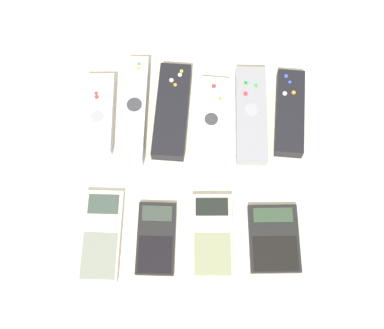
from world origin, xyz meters
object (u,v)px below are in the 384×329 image
Objects in this scene: remote_3 at (212,115)px; remote_5 at (290,113)px; remote_1 at (135,110)px; calculator_1 at (156,238)px; remote_4 at (251,115)px; calculator_0 at (101,235)px; remote_2 at (172,111)px; remote_0 at (98,114)px; calculator_2 at (212,236)px; calculator_3 at (274,238)px.

remote_3 is 0.89× the size of remote_5.
remote_1 is 1.69× the size of calculator_1.
calculator_0 is (-0.26, -0.23, -0.01)m from remote_4.
calculator_1 is at bearing -91.44° from remote_2.
remote_3 is 0.26m from calculator_1.
remote_0 is at bearing -179.50° from remote_4.
remote_5 is at bearing -0.03° from remote_0.
calculator_0 is (-0.11, -0.24, -0.01)m from remote_2.
remote_4 is 0.07m from remote_5.
remote_1 is 0.07m from remote_2.
remote_5 is 1.35× the size of calculator_1.
remote_2 is (0.14, 0.01, 0.00)m from remote_0.
calculator_1 is 0.10m from calculator_2.
remote_0 reaches higher than calculator_3.
remote_3 is 0.80× the size of remote_4.
remote_2 is 0.22m from remote_5.
calculator_0 is 1.09× the size of calculator_2.
remote_5 is 1.42× the size of calculator_3.
remote_5 is at bearing 0.15° from remote_1.
remote_4 is at bearing 41.97° from calculator_0.
remote_0 reaches higher than calculator_0.
remote_4 is 1.31× the size of calculator_2.
remote_5 is at bearing 45.54° from calculator_1.
calculator_3 is at bearing -36.80° from remote_0.
remote_0 is 0.83× the size of remote_4.
remote_3 is at bearing -174.38° from remote_5.
remote_1 is at bearing 134.97° from calculator_3.
remote_3 is 1.27× the size of calculator_3.
remote_2 is 0.26m from calculator_0.
remote_0 is 0.36m from remote_5.
remote_1 is 1.35× the size of calculator_0.
remote_1 is at bearing 120.61° from calculator_2.
calculator_0 reaches higher than calculator_3.
remote_2 is 0.25m from calculator_2.
calculator_2 is (-0.14, -0.24, -0.01)m from remote_5.
remote_1 reaches higher than calculator_1.
remote_0 is 0.21m from remote_3.
calculator_0 is (-0.19, -0.23, -0.00)m from remote_3.
remote_0 is 1.00× the size of calculator_0.
calculator_1 is (0.12, -0.23, -0.01)m from remote_0.
calculator_2 reaches higher than calculator_0.
remote_0 is at bearing -174.90° from remote_3.
calculator_1 is at bearing -125.58° from remote_4.
remote_2 is 0.24m from calculator_1.
remote_0 reaches higher than calculator_2.
remote_4 is at bearing -1.55° from remote_1.
remote_3 reaches higher than calculator_0.
remote_4 reaches higher than calculator_3.
remote_0 is at bearing -174.77° from remote_5.
calculator_2 is (0.08, -0.23, -0.01)m from remote_2.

